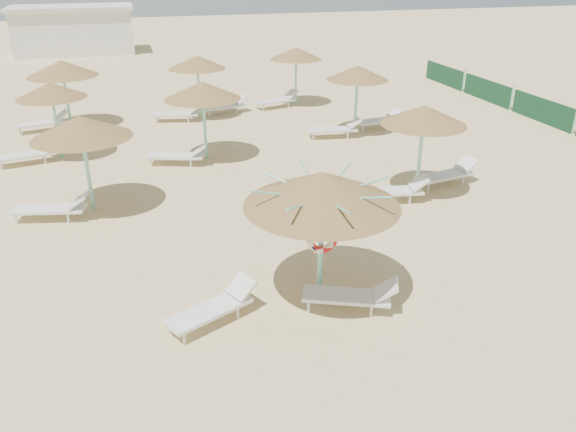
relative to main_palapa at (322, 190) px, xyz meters
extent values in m
plane|color=#D4BD81|center=(-0.48, 0.15, -2.41)|extent=(120.00, 120.00, 0.00)
cylinder|color=#79D3BC|center=(0.00, 0.00, -1.25)|extent=(0.11, 0.11, 2.32)
cone|color=olive|center=(0.00, 0.00, 0.02)|extent=(3.09, 3.09, 0.70)
cylinder|color=#79D3BC|center=(0.00, 0.00, -0.24)|extent=(0.20, 0.20, 0.12)
cylinder|color=#79D3BC|center=(0.71, 0.00, -0.03)|extent=(1.40, 0.04, 0.36)
cylinder|color=#79D3BC|center=(0.50, 0.50, -0.03)|extent=(1.02, 1.02, 0.36)
cylinder|color=#79D3BC|center=(0.00, 0.71, -0.03)|extent=(0.04, 1.40, 0.36)
cylinder|color=#79D3BC|center=(-0.50, 0.50, -0.03)|extent=(1.02, 1.02, 0.36)
cylinder|color=#79D3BC|center=(-0.71, 0.00, -0.03)|extent=(1.40, 0.04, 0.36)
cylinder|color=#79D3BC|center=(-0.50, -0.50, -0.03)|extent=(1.02, 1.02, 0.36)
cylinder|color=#79D3BC|center=(0.00, -0.71, -0.03)|extent=(0.04, 1.40, 0.36)
cylinder|color=#79D3BC|center=(0.50, -0.50, -0.03)|extent=(1.02, 1.02, 0.36)
torus|color=red|center=(0.00, -0.10, -1.01)|extent=(0.68, 0.15, 0.68)
cylinder|color=silver|center=(-2.92, -0.87, -2.28)|extent=(0.05, 0.05, 0.25)
cylinder|color=silver|center=(-3.12, -0.46, -2.28)|extent=(0.05, 0.05, 0.25)
cylinder|color=silver|center=(-1.82, -0.34, -2.28)|extent=(0.05, 0.05, 0.25)
cylinder|color=silver|center=(-2.01, 0.07, -2.28)|extent=(0.05, 0.05, 0.25)
cube|color=silver|center=(-2.36, -0.35, -2.12)|extent=(1.80, 1.26, 0.07)
cube|color=silver|center=(-1.67, -0.02, -1.90)|extent=(0.63, 0.68, 0.33)
cylinder|color=silver|center=(-0.41, -0.53, -2.28)|extent=(0.06, 0.06, 0.26)
cylinder|color=silver|center=(-0.23, -0.11, -2.28)|extent=(0.06, 0.06, 0.26)
cylinder|color=silver|center=(0.73, -1.02, -2.28)|extent=(0.06, 0.06, 0.26)
cylinder|color=silver|center=(0.91, -0.60, -2.28)|extent=(0.06, 0.06, 0.26)
cube|color=silver|center=(0.36, -0.61, -2.11)|extent=(1.84, 1.22, 0.07)
cube|color=silver|center=(1.08, -0.92, -1.89)|extent=(0.63, 0.69, 0.34)
cylinder|color=#79D3BC|center=(-4.68, 5.94, -1.26)|extent=(0.11, 0.11, 2.30)
cone|color=olive|center=(-4.68, 5.94, -0.02)|extent=(2.65, 2.65, 0.60)
cylinder|color=#79D3BC|center=(-4.68, 5.94, -0.26)|extent=(0.20, 0.20, 0.12)
cylinder|color=silver|center=(-6.62, 5.48, -2.27)|extent=(0.06, 0.06, 0.28)
cylinder|color=silver|center=(-6.51, 5.97, -2.27)|extent=(0.06, 0.06, 0.28)
cylinder|color=silver|center=(-5.30, 5.18, -2.27)|extent=(0.06, 0.06, 0.28)
cylinder|color=silver|center=(-5.19, 5.67, -2.27)|extent=(0.06, 0.06, 0.28)
cube|color=silver|center=(-5.78, 5.54, -2.09)|extent=(1.99, 1.03, 0.08)
cube|color=silver|center=(-4.95, 5.36, -1.85)|extent=(0.61, 0.69, 0.36)
cylinder|color=#79D3BC|center=(-5.85, 10.92, -1.26)|extent=(0.11, 0.11, 2.30)
cone|color=olive|center=(-5.85, 10.92, -0.03)|extent=(2.31, 2.31, 0.52)
cylinder|color=#79D3BC|center=(-5.85, 10.92, -0.26)|extent=(0.20, 0.20, 0.12)
cylinder|color=silver|center=(-7.69, 10.11, -2.27)|extent=(0.06, 0.06, 0.28)
cylinder|color=silver|center=(-7.79, 10.60, -2.27)|extent=(0.06, 0.06, 0.28)
cylinder|color=silver|center=(-6.36, 10.39, -2.27)|extent=(0.06, 0.06, 0.28)
cylinder|color=silver|center=(-6.47, 10.88, -2.27)|extent=(0.06, 0.06, 0.28)
cube|color=silver|center=(-6.95, 10.52, -2.09)|extent=(1.99, 0.99, 0.08)
cube|color=silver|center=(-6.12, 10.69, -1.85)|extent=(0.60, 0.69, 0.36)
cylinder|color=#79D3BC|center=(-5.78, 15.00, -1.26)|extent=(0.11, 0.11, 2.30)
cone|color=olive|center=(-5.78, 15.00, -0.01)|extent=(2.79, 2.79, 0.63)
cylinder|color=#79D3BC|center=(-5.78, 15.00, -0.26)|extent=(0.20, 0.20, 0.12)
cylinder|color=silver|center=(-7.59, 14.15, -2.27)|extent=(0.06, 0.06, 0.28)
cylinder|color=silver|center=(-7.72, 14.63, -2.27)|extent=(0.06, 0.06, 0.28)
cylinder|color=silver|center=(-6.28, 14.51, -2.27)|extent=(0.06, 0.06, 0.28)
cylinder|color=silver|center=(-6.42, 14.99, -2.27)|extent=(0.06, 0.06, 0.28)
cube|color=silver|center=(-6.88, 14.60, -2.09)|extent=(2.00, 1.10, 0.08)
cube|color=silver|center=(-6.06, 14.83, -1.85)|extent=(0.63, 0.71, 0.36)
cylinder|color=#79D3BC|center=(-0.95, 9.45, -1.26)|extent=(0.11, 0.11, 2.30)
cone|color=olive|center=(-0.95, 9.45, -0.02)|extent=(2.58, 2.58, 0.58)
cylinder|color=#79D3BC|center=(-0.95, 9.45, -0.26)|extent=(0.20, 0.20, 0.12)
cylinder|color=silver|center=(-2.89, 9.06, -2.27)|extent=(0.06, 0.06, 0.28)
cylinder|color=silver|center=(-2.73, 9.54, -2.27)|extent=(0.06, 0.06, 0.28)
cylinder|color=silver|center=(-1.61, 8.63, -2.27)|extent=(0.06, 0.06, 0.28)
cylinder|color=silver|center=(-1.45, 9.11, -2.27)|extent=(0.06, 0.06, 0.28)
cube|color=silver|center=(-2.05, 9.05, -2.09)|extent=(2.00, 1.19, 0.08)
cube|color=silver|center=(-1.24, 8.77, -1.85)|extent=(0.65, 0.72, 0.36)
cylinder|color=#79D3BC|center=(-0.38, 14.97, -1.26)|extent=(0.11, 0.11, 2.30)
cone|color=olive|center=(-0.38, 14.97, -0.03)|extent=(2.44, 2.44, 0.55)
cylinder|color=#79D3BC|center=(-0.38, 14.97, -0.26)|extent=(0.20, 0.20, 0.12)
cylinder|color=silver|center=(-2.32, 14.50, -2.27)|extent=(0.06, 0.06, 0.28)
cylinder|color=silver|center=(-2.21, 14.99, -2.27)|extent=(0.06, 0.06, 0.28)
cylinder|color=silver|center=(-1.00, 14.21, -2.27)|extent=(0.06, 0.06, 0.28)
cylinder|color=silver|center=(-0.89, 14.70, -2.27)|extent=(0.06, 0.06, 0.28)
cube|color=silver|center=(-1.48, 14.57, -2.09)|extent=(1.99, 1.02, 0.08)
cube|color=silver|center=(-0.65, 14.39, -1.85)|extent=(0.60, 0.69, 0.36)
cylinder|color=silver|center=(-0.01, 14.86, -2.27)|extent=(0.06, 0.06, 0.28)
cylinder|color=silver|center=(-0.12, 15.34, -2.27)|extent=(0.06, 0.06, 0.28)
cylinder|color=silver|center=(1.31, 15.15, -2.27)|extent=(0.06, 0.06, 0.28)
cylinder|color=silver|center=(1.20, 15.64, -2.27)|extent=(0.06, 0.06, 0.28)
cube|color=silver|center=(0.72, 15.27, -2.09)|extent=(1.99, 1.02, 0.08)
cube|color=silver|center=(1.55, 15.46, -1.85)|extent=(0.60, 0.69, 0.36)
cylinder|color=#79D3BC|center=(4.65, 4.52, -1.26)|extent=(0.11, 0.11, 2.30)
cone|color=olive|center=(4.65, 4.52, -0.03)|extent=(2.46, 2.46, 0.55)
cylinder|color=#79D3BC|center=(4.65, 4.52, -0.26)|extent=(0.20, 0.20, 0.12)
cylinder|color=silver|center=(2.72, 4.02, -2.27)|extent=(0.06, 0.06, 0.28)
cylinder|color=silver|center=(2.81, 4.51, -2.27)|extent=(0.06, 0.06, 0.28)
cylinder|color=silver|center=(4.05, 3.78, -2.27)|extent=(0.06, 0.06, 0.28)
cylinder|color=silver|center=(4.14, 4.27, -2.27)|extent=(0.06, 0.06, 0.28)
cube|color=silver|center=(3.55, 4.12, -2.09)|extent=(1.98, 0.94, 0.08)
cube|color=silver|center=(4.39, 3.97, -1.85)|extent=(0.58, 0.68, 0.36)
cylinder|color=silver|center=(5.01, 4.44, -2.27)|extent=(0.06, 0.06, 0.28)
cylinder|color=silver|center=(4.92, 4.93, -2.27)|extent=(0.06, 0.06, 0.28)
cylinder|color=silver|center=(6.34, 4.67, -2.27)|extent=(0.06, 0.06, 0.28)
cylinder|color=silver|center=(6.25, 5.16, -2.27)|extent=(0.06, 0.06, 0.28)
cube|color=silver|center=(5.75, 4.82, -2.09)|extent=(1.98, 0.94, 0.08)
cube|color=silver|center=(6.59, 4.97, -1.85)|extent=(0.58, 0.68, 0.36)
cylinder|color=#79D3BC|center=(5.26, 10.89, -1.26)|extent=(0.11, 0.11, 2.30)
cone|color=olive|center=(5.26, 10.89, -0.03)|extent=(2.41, 2.41, 0.54)
cylinder|color=#79D3BC|center=(5.26, 10.89, -0.26)|extent=(0.20, 0.20, 0.12)
cylinder|color=silver|center=(3.33, 10.36, -2.27)|extent=(0.06, 0.06, 0.28)
cylinder|color=silver|center=(3.40, 10.85, -2.27)|extent=(0.06, 0.06, 0.28)
cylinder|color=silver|center=(4.67, 10.16, -2.27)|extent=(0.06, 0.06, 0.28)
cylinder|color=silver|center=(4.74, 10.66, -2.27)|extent=(0.06, 0.06, 0.28)
cube|color=silver|center=(4.16, 10.49, -2.09)|extent=(1.97, 0.88, 0.08)
cube|color=silver|center=(5.00, 10.37, -1.85)|extent=(0.57, 0.66, 0.36)
cylinder|color=silver|center=(5.60, 10.83, -2.27)|extent=(0.06, 0.06, 0.28)
cylinder|color=silver|center=(5.53, 11.32, -2.27)|extent=(0.06, 0.06, 0.28)
cylinder|color=silver|center=(6.94, 11.02, -2.27)|extent=(0.06, 0.06, 0.28)
cylinder|color=silver|center=(6.87, 11.52, -2.27)|extent=(0.06, 0.06, 0.28)
cube|color=silver|center=(6.36, 11.19, -2.09)|extent=(1.97, 0.88, 0.08)
cube|color=silver|center=(7.20, 11.31, -1.85)|extent=(0.57, 0.66, 0.36)
cylinder|color=#79D3BC|center=(4.34, 16.06, -1.26)|extent=(0.11, 0.11, 2.30)
cone|color=olive|center=(4.34, 16.06, -0.03)|extent=(2.40, 2.40, 0.54)
cylinder|color=#79D3BC|center=(4.34, 16.06, -0.26)|extent=(0.20, 0.20, 0.12)
cylinder|color=silver|center=(2.53, 15.20, -2.27)|extent=(0.06, 0.06, 0.28)
cylinder|color=silver|center=(2.40, 15.68, -2.27)|extent=(0.06, 0.06, 0.28)
cylinder|color=silver|center=(3.83, 15.56, -2.27)|extent=(0.06, 0.06, 0.28)
cylinder|color=silver|center=(3.70, 16.04, -2.27)|extent=(0.06, 0.06, 0.28)
cube|color=silver|center=(3.24, 15.66, -2.09)|extent=(2.00, 1.10, 0.08)
cube|color=silver|center=(4.06, 15.88, -1.85)|extent=(0.63, 0.71, 0.36)
cube|color=silver|center=(-6.48, 35.15, -0.91)|extent=(8.00, 4.00, 3.00)
cube|color=beige|center=(-6.48, 35.15, 0.72)|extent=(8.40, 4.40, 0.25)
cube|color=#194C2A|center=(13.52, 10.15, -1.91)|extent=(0.08, 3.80, 1.00)
cylinder|color=#79D3BC|center=(13.52, 8.25, -1.86)|extent=(0.08, 0.08, 1.10)
cube|color=#194C2A|center=(13.52, 14.15, -1.91)|extent=(0.08, 3.80, 1.00)
cylinder|color=#79D3BC|center=(13.52, 12.25, -1.86)|extent=(0.08, 0.08, 1.10)
cube|color=#194C2A|center=(13.52, 18.15, -1.91)|extent=(0.08, 3.80, 1.00)
cylinder|color=#79D3BC|center=(13.52, 16.25, -1.86)|extent=(0.08, 0.08, 1.10)
camera|label=1|loc=(-3.41, -9.44, 4.12)|focal=35.00mm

